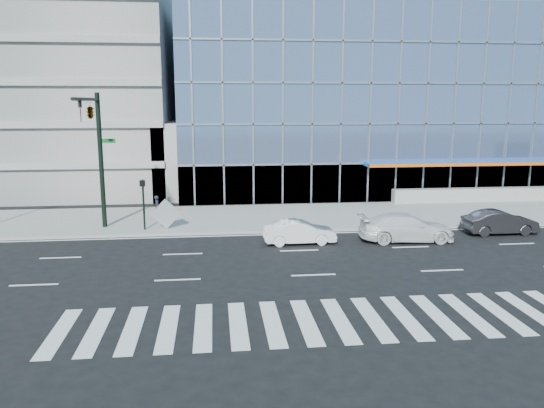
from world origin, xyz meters
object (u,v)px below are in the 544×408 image
at_px(white_suv, 406,227).
at_px(white_sedan, 299,232).
at_px(pedestrian, 157,207).
at_px(tilted_panel, 166,214).
at_px(ped_signal_post, 143,197).
at_px(dark_sedan, 500,222).
at_px(traffic_signal, 94,128).

bearing_deg(white_suv, white_sedan, 92.65).
height_order(white_suv, pedestrian, pedestrian).
bearing_deg(pedestrian, tilted_panel, -179.35).
bearing_deg(ped_signal_post, tilted_panel, 2.56).
distance_m(dark_sedan, pedestrian, 21.03).
bearing_deg(dark_sedan, tilted_panel, 81.42).
bearing_deg(traffic_signal, white_sedan, -15.81).
bearing_deg(white_sedan, ped_signal_post, 66.47).
bearing_deg(white_sedan, dark_sedan, -87.39).
height_order(white_suv, tilted_panel, tilted_panel).
bearing_deg(white_suv, pedestrian, 68.51).
xyz_separation_m(white_sedan, dark_sedan, (12.00, 0.83, 0.05)).
relative_size(white_suv, white_sedan, 1.33).
height_order(ped_signal_post, white_suv, ped_signal_post).
height_order(dark_sedan, pedestrian, pedestrian).
xyz_separation_m(ped_signal_post, tilted_panel, (1.27, 0.06, -1.07)).
relative_size(ped_signal_post, pedestrian, 1.97).
bearing_deg(dark_sedan, white_suv, 98.05).
bearing_deg(white_sedan, pedestrian, 50.37).
bearing_deg(dark_sedan, ped_signal_post, 82.06).
height_order(traffic_signal, white_suv, traffic_signal).
distance_m(traffic_signal, white_suv, 18.34).
xyz_separation_m(traffic_signal, white_sedan, (11.22, -3.18, -5.52)).
xyz_separation_m(pedestrian, tilted_panel, (0.80, -2.90, 0.16)).
relative_size(pedestrian, tilted_panel, 1.17).
bearing_deg(tilted_panel, white_sedan, -30.17).
height_order(traffic_signal, pedestrian, traffic_signal).
height_order(ped_signal_post, tilted_panel, ped_signal_post).
height_order(white_sedan, dark_sedan, dark_sedan).
distance_m(ped_signal_post, white_suv, 15.23).
bearing_deg(dark_sedan, pedestrian, 73.89).
bearing_deg(dark_sedan, white_sedan, 93.51).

